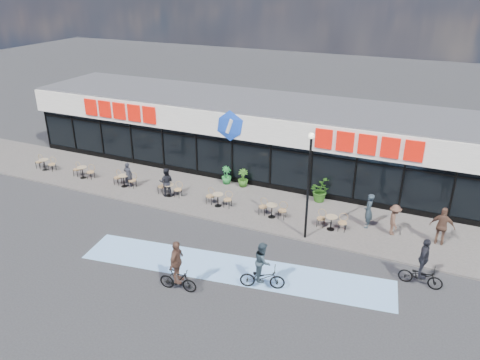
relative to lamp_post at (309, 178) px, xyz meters
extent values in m
plane|color=#28282B|center=(-6.14, -2.30, -3.30)|extent=(120.00, 120.00, 0.00)
cube|color=#5F5854|center=(-6.14, 2.20, -3.25)|extent=(44.00, 5.00, 0.10)
cube|color=#7DB2ED|center=(-2.14, -3.80, -3.29)|extent=(14.17, 4.13, 0.01)
cube|color=black|center=(-6.14, 7.70, -1.80)|extent=(30.00, 6.00, 3.00)
cube|color=white|center=(-6.14, 7.55, 0.45)|extent=(30.60, 6.30, 1.50)
cube|color=#47474C|center=(-6.14, 7.70, 1.25)|extent=(30.60, 6.30, 0.10)
cube|color=navy|center=(-6.14, 4.66, -0.25)|extent=(30.60, 0.08, 0.18)
cube|color=black|center=(-6.14, 4.67, -0.65)|extent=(30.00, 0.06, 0.08)
cube|color=black|center=(-6.14, 4.68, -3.10)|extent=(30.00, 0.10, 0.40)
cube|color=red|center=(-14.14, 4.40, 0.50)|extent=(5.63, 0.18, 1.10)
cube|color=red|center=(1.86, 4.40, 0.50)|extent=(5.63, 0.18, 1.10)
ellipsoid|color=#1742BC|center=(-6.14, 4.40, 0.50)|extent=(1.90, 0.24, 1.90)
cylinder|color=black|center=(-21.14, 4.67, -1.80)|extent=(0.10, 0.10, 3.00)
cylinder|color=black|center=(-18.64, 4.67, -1.80)|extent=(0.10, 0.10, 3.00)
cylinder|color=black|center=(-16.14, 4.67, -1.80)|extent=(0.10, 0.10, 3.00)
cylinder|color=black|center=(-13.64, 4.67, -1.80)|extent=(0.10, 0.10, 3.00)
cylinder|color=black|center=(-11.14, 4.67, -1.80)|extent=(0.10, 0.10, 3.00)
cylinder|color=black|center=(-8.64, 4.67, -1.80)|extent=(0.10, 0.10, 3.00)
cylinder|color=black|center=(-6.14, 4.67, -1.80)|extent=(0.10, 0.10, 3.00)
cylinder|color=black|center=(-3.64, 4.67, -1.80)|extent=(0.10, 0.10, 3.00)
cylinder|color=black|center=(-1.14, 4.67, -1.80)|extent=(0.10, 0.10, 3.00)
cylinder|color=black|center=(1.36, 4.67, -1.80)|extent=(0.10, 0.10, 3.00)
cylinder|color=black|center=(3.86, 4.67, -1.80)|extent=(0.10, 0.10, 3.00)
cylinder|color=black|center=(6.36, 4.67, -1.80)|extent=(0.10, 0.10, 3.00)
cylinder|color=black|center=(0.00, 0.00, -0.61)|extent=(0.12, 0.12, 5.17)
sphere|color=#FFF2CC|center=(0.00, 0.00, 2.07)|extent=(0.28, 0.28, 0.28)
cylinder|color=tan|center=(-18.26, 1.27, -2.48)|extent=(0.60, 0.60, 0.04)
cylinder|color=black|center=(-18.26, 1.27, -2.83)|extent=(0.06, 0.06, 0.70)
cylinder|color=black|center=(-18.26, 1.27, -3.19)|extent=(0.40, 0.40, 0.02)
cylinder|color=tan|center=(-15.05, 1.27, -2.48)|extent=(0.60, 0.60, 0.04)
cylinder|color=black|center=(-15.05, 1.27, -2.83)|extent=(0.06, 0.06, 0.70)
cylinder|color=black|center=(-15.05, 1.27, -3.19)|extent=(0.40, 0.40, 0.02)
cylinder|color=tan|center=(-11.85, 1.27, -2.48)|extent=(0.60, 0.60, 0.04)
cylinder|color=black|center=(-11.85, 1.27, -2.83)|extent=(0.06, 0.06, 0.70)
cylinder|color=black|center=(-11.85, 1.27, -3.19)|extent=(0.40, 0.40, 0.02)
cylinder|color=tan|center=(-8.65, 1.27, -2.48)|extent=(0.60, 0.60, 0.04)
cylinder|color=black|center=(-8.65, 1.27, -2.83)|extent=(0.06, 0.06, 0.70)
cylinder|color=black|center=(-8.65, 1.27, -3.19)|extent=(0.40, 0.40, 0.02)
cylinder|color=tan|center=(-5.44, 1.27, -2.48)|extent=(0.60, 0.60, 0.04)
cylinder|color=black|center=(-5.44, 1.27, -2.83)|extent=(0.06, 0.06, 0.70)
cylinder|color=black|center=(-5.44, 1.27, -3.19)|extent=(0.40, 0.40, 0.02)
cylinder|color=tan|center=(-2.24, 1.27, -2.48)|extent=(0.60, 0.60, 0.04)
cylinder|color=black|center=(-2.24, 1.27, -2.83)|extent=(0.06, 0.06, 0.70)
cylinder|color=black|center=(-2.24, 1.27, -3.19)|extent=(0.40, 0.40, 0.02)
cylinder|color=tan|center=(0.97, 1.27, -2.48)|extent=(0.60, 0.60, 0.04)
cylinder|color=black|center=(0.97, 1.27, -2.83)|extent=(0.06, 0.06, 0.70)
cylinder|color=black|center=(0.97, 1.27, -3.19)|extent=(0.40, 0.40, 0.02)
imported|color=#1F6E2D|center=(-6.34, 4.24, -2.65)|extent=(0.81, 0.81, 1.10)
imported|color=#2B5819|center=(-5.23, 4.26, -2.65)|extent=(0.82, 0.82, 1.10)
imported|color=#295919|center=(-0.49, 4.23, -2.53)|extent=(1.41, 1.50, 1.33)
imported|color=#21222A|center=(-11.60, 1.42, -2.42)|extent=(0.59, 0.41, 1.55)
imported|color=black|center=(-8.78, 1.26, -2.34)|extent=(1.01, 0.91, 1.72)
imported|color=#27333C|center=(2.59, 2.32, -2.28)|extent=(0.49, 0.70, 1.83)
imported|color=brown|center=(3.90, 2.09, -2.40)|extent=(0.85, 1.15, 1.60)
imported|color=brown|center=(6.08, 2.04, -2.23)|extent=(1.16, 0.55, 1.93)
imported|color=black|center=(-0.49, -4.50, -2.80)|extent=(1.99, 1.17, 0.99)
imported|color=#2E3E48|center=(-0.49, -4.50, -2.00)|extent=(0.85, 0.98, 1.70)
imported|color=black|center=(5.50, -1.67, -2.82)|extent=(1.83, 0.71, 0.94)
imported|color=black|center=(5.50, -1.67, -1.95)|extent=(0.49, 1.07, 1.79)
imported|color=black|center=(-3.59, -6.10, -2.80)|extent=(1.69, 0.64, 0.99)
imported|color=brown|center=(-3.59, -6.10, -1.91)|extent=(0.57, 1.14, 1.87)
camera|label=1|loc=(5.24, -19.54, 8.75)|focal=35.00mm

